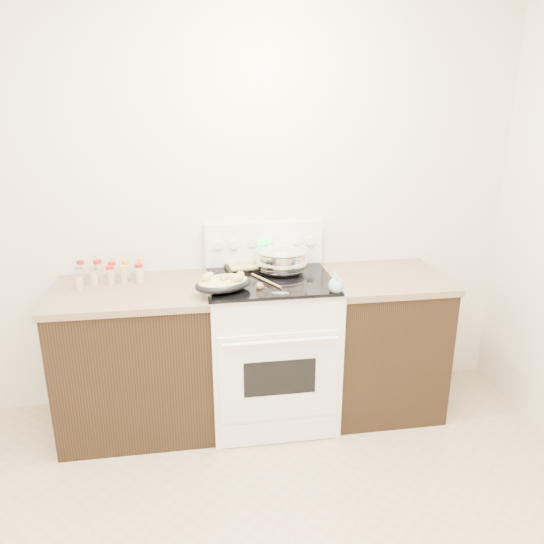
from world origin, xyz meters
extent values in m
cube|color=silver|center=(0.00, 1.77, 1.35)|extent=(4.00, 0.05, 2.70)
cube|color=black|center=(-0.48, 1.43, 0.44)|extent=(0.90, 0.64, 0.88)
cube|color=brown|center=(-0.48, 1.43, 0.90)|extent=(0.93, 0.67, 0.04)
cube|color=black|center=(1.08, 1.43, 0.44)|extent=(0.70, 0.64, 0.88)
cube|color=brown|center=(1.08, 1.43, 0.90)|extent=(0.73, 0.67, 0.04)
cube|color=white|center=(0.35, 1.42, 0.46)|extent=(0.76, 0.66, 0.92)
cube|color=white|center=(0.35, 1.08, 0.45)|extent=(0.70, 0.01, 0.55)
cube|color=black|center=(0.35, 1.08, 0.46)|extent=(0.42, 0.01, 0.22)
cylinder|color=white|center=(0.35, 1.04, 0.70)|extent=(0.65, 0.02, 0.02)
cube|color=white|center=(0.35, 1.09, 0.08)|extent=(0.70, 0.01, 0.14)
cube|color=silver|center=(0.35, 1.42, 0.93)|extent=(0.78, 0.68, 0.01)
cube|color=black|center=(0.35, 1.42, 0.94)|extent=(0.74, 0.64, 0.01)
cube|color=white|center=(0.35, 1.72, 1.08)|extent=(0.76, 0.07, 0.28)
cylinder|color=white|center=(0.05, 1.67, 1.10)|extent=(0.06, 0.02, 0.06)
cylinder|color=white|center=(0.15, 1.67, 1.10)|extent=(0.06, 0.02, 0.06)
cylinder|color=white|center=(0.55, 1.67, 1.10)|extent=(0.06, 0.02, 0.06)
cylinder|color=white|center=(0.65, 1.67, 1.10)|extent=(0.06, 0.02, 0.06)
cube|color=#19E533|center=(0.35, 1.67, 1.10)|extent=(0.09, 0.00, 0.04)
cube|color=silver|center=(0.27, 1.67, 1.10)|extent=(0.05, 0.00, 0.05)
cube|color=silver|center=(0.43, 1.67, 1.10)|extent=(0.05, 0.00, 0.05)
ellipsoid|color=silver|center=(0.44, 1.53, 1.01)|extent=(0.35, 0.35, 0.19)
cylinder|color=silver|center=(0.44, 1.53, 0.95)|extent=(0.18, 0.18, 0.01)
torus|color=silver|center=(0.44, 1.53, 1.09)|extent=(0.33, 0.33, 0.02)
cylinder|color=silver|center=(0.44, 1.53, 1.03)|extent=(0.31, 0.31, 0.11)
cylinder|color=brown|center=(0.44, 1.53, 1.07)|extent=(0.29, 0.29, 0.00)
cube|color=beige|center=(0.46, 1.50, 1.08)|extent=(0.03, 0.03, 0.02)
cube|color=beige|center=(0.36, 1.56, 1.08)|extent=(0.03, 0.03, 0.02)
cube|color=beige|center=(0.42, 1.51, 1.08)|extent=(0.02, 0.02, 0.02)
cube|color=beige|center=(0.40, 1.42, 1.08)|extent=(0.04, 0.04, 0.03)
cube|color=beige|center=(0.41, 1.46, 1.08)|extent=(0.03, 0.03, 0.03)
cube|color=beige|center=(0.38, 1.55, 1.08)|extent=(0.03, 0.03, 0.02)
cube|color=beige|center=(0.36, 1.60, 1.08)|extent=(0.03, 0.03, 0.02)
cube|color=beige|center=(0.38, 1.63, 1.08)|extent=(0.02, 0.02, 0.02)
cube|color=beige|center=(0.32, 1.58, 1.08)|extent=(0.03, 0.03, 0.02)
cube|color=beige|center=(0.39, 1.60, 1.08)|extent=(0.03, 0.03, 0.02)
cube|color=beige|center=(0.50, 1.61, 1.08)|extent=(0.04, 0.04, 0.03)
cube|color=beige|center=(0.46, 1.47, 1.08)|extent=(0.02, 0.02, 0.02)
cube|color=beige|center=(0.45, 1.44, 1.08)|extent=(0.03, 0.03, 0.02)
cube|color=beige|center=(0.51, 1.57, 1.08)|extent=(0.04, 0.04, 0.03)
cube|color=beige|center=(0.54, 1.54, 1.08)|extent=(0.03, 0.03, 0.02)
cube|color=beige|center=(0.37, 1.59, 1.08)|extent=(0.03, 0.03, 0.02)
cube|color=beige|center=(0.43, 1.62, 1.08)|extent=(0.04, 0.04, 0.02)
cube|color=beige|center=(0.46, 1.62, 1.08)|extent=(0.04, 0.04, 0.03)
ellipsoid|color=black|center=(0.05, 1.25, 0.98)|extent=(0.40, 0.35, 0.08)
ellipsoid|color=tan|center=(0.05, 1.25, 1.00)|extent=(0.36, 0.31, 0.06)
sphere|color=tan|center=(0.12, 1.21, 1.03)|extent=(0.05, 0.05, 0.05)
sphere|color=tan|center=(-0.04, 1.23, 1.03)|extent=(0.05, 0.05, 0.05)
sphere|color=tan|center=(0.15, 1.27, 1.03)|extent=(0.05, 0.05, 0.05)
sphere|color=tan|center=(0.06, 1.21, 1.03)|extent=(0.04, 0.04, 0.04)
sphere|color=tan|center=(-0.04, 1.27, 1.03)|extent=(0.04, 0.04, 0.04)
sphere|color=tan|center=(-0.02, 1.29, 1.03)|extent=(0.04, 0.04, 0.04)
sphere|color=tan|center=(0.14, 1.21, 1.03)|extent=(0.04, 0.04, 0.04)
sphere|color=tan|center=(0.10, 1.24, 1.03)|extent=(0.05, 0.05, 0.05)
cube|color=black|center=(0.29, 1.67, 0.95)|extent=(0.44, 0.33, 0.02)
cube|color=tan|center=(0.29, 1.67, 0.97)|extent=(0.39, 0.29, 0.02)
sphere|color=tan|center=(0.33, 1.59, 0.98)|extent=(0.04, 0.04, 0.04)
sphere|color=tan|center=(0.25, 1.65, 0.98)|extent=(0.03, 0.03, 0.03)
sphere|color=tan|center=(0.15, 1.70, 0.98)|extent=(0.03, 0.03, 0.03)
sphere|color=tan|center=(0.19, 1.63, 0.98)|extent=(0.05, 0.05, 0.05)
sphere|color=tan|center=(0.26, 1.63, 0.98)|extent=(0.03, 0.03, 0.03)
sphere|color=tan|center=(0.17, 1.75, 0.98)|extent=(0.03, 0.03, 0.03)
sphere|color=tan|center=(0.25, 1.77, 0.98)|extent=(0.03, 0.03, 0.03)
sphere|color=tan|center=(0.44, 1.72, 0.98)|extent=(0.04, 0.04, 0.04)
sphere|color=tan|center=(0.19, 1.65, 0.98)|extent=(0.03, 0.03, 0.03)
sphere|color=tan|center=(0.28, 1.65, 0.98)|extent=(0.04, 0.04, 0.04)
cylinder|color=#9B6C46|center=(0.31, 1.36, 0.95)|extent=(0.15, 0.26, 0.01)
sphere|color=#9B6C46|center=(0.26, 1.26, 0.96)|extent=(0.04, 0.04, 0.04)
sphere|color=#78A8B3|center=(0.68, 1.14, 0.98)|extent=(0.09, 0.09, 0.09)
cylinder|color=#78A8B3|center=(0.70, 1.25, 1.01)|extent=(0.07, 0.29, 0.08)
cylinder|color=#BFB28C|center=(-0.79, 1.63, 0.97)|extent=(0.04, 0.04, 0.11)
cylinder|color=#B21414|center=(-0.79, 1.63, 1.03)|extent=(0.04, 0.04, 0.02)
cylinder|color=#BFB28C|center=(-0.69, 1.63, 0.97)|extent=(0.05, 0.05, 0.11)
cylinder|color=#B21414|center=(-0.69, 1.63, 1.04)|extent=(0.05, 0.05, 0.02)
cylinder|color=#BFB28C|center=(-0.61, 1.64, 0.96)|extent=(0.04, 0.04, 0.09)
cylinder|color=#B21414|center=(-0.61, 1.64, 1.02)|extent=(0.05, 0.05, 0.02)
cylinder|color=#BFB28C|center=(-0.52, 1.63, 0.97)|extent=(0.05, 0.05, 0.10)
cylinder|color=gold|center=(-0.52, 1.63, 1.03)|extent=(0.05, 0.05, 0.02)
cylinder|color=#BFB28C|center=(-0.43, 1.64, 0.97)|extent=(0.04, 0.04, 0.10)
cylinder|color=gold|center=(-0.43, 1.64, 1.03)|extent=(0.05, 0.05, 0.02)
cylinder|color=#BFB28C|center=(-0.78, 1.54, 0.97)|extent=(0.04, 0.04, 0.10)
cylinder|color=#B2B2B7|center=(-0.78, 1.54, 1.03)|extent=(0.04, 0.04, 0.02)
cylinder|color=#BFB28C|center=(-0.70, 1.54, 0.97)|extent=(0.05, 0.05, 0.09)
cylinder|color=#B2B2B7|center=(-0.70, 1.54, 1.02)|extent=(0.05, 0.05, 0.02)
cylinder|color=#BFB28C|center=(-0.60, 1.53, 0.97)|extent=(0.05, 0.05, 0.10)
cylinder|color=#B21414|center=(-0.60, 1.53, 1.02)|extent=(0.05, 0.05, 0.02)
cylinder|color=#BFB28C|center=(-0.53, 1.53, 0.97)|extent=(0.04, 0.04, 0.09)
cylinder|color=gold|center=(-0.53, 1.53, 1.02)|extent=(0.04, 0.04, 0.02)
cylinder|color=#BFB28C|center=(-0.44, 1.54, 0.97)|extent=(0.05, 0.05, 0.10)
cylinder|color=#B21414|center=(-0.44, 1.54, 1.03)|extent=(0.05, 0.05, 0.02)
cylinder|color=#BFB28C|center=(-0.77, 1.45, 0.96)|extent=(0.04, 0.04, 0.09)
cylinder|color=#B2B2B7|center=(-0.77, 1.45, 1.02)|extent=(0.04, 0.04, 0.02)
camera|label=1|loc=(-0.11, -1.57, 2.00)|focal=35.00mm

